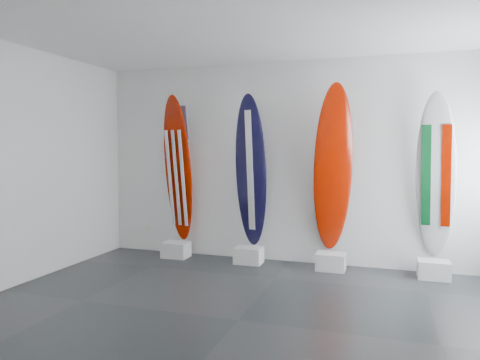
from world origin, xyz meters
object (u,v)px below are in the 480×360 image
(surfboard_italy, at_px, (436,177))
(surfboard_navy, at_px, (251,171))
(surfboard_usa, at_px, (178,169))
(surfboard_swiss, at_px, (333,169))

(surfboard_italy, bearing_deg, surfboard_navy, -170.58)
(surfboard_usa, height_order, surfboard_swiss, surfboard_swiss)
(surfboard_navy, height_order, surfboard_italy, surfboard_navy)
(surfboard_usa, distance_m, surfboard_italy, 3.75)
(surfboard_usa, xyz_separation_m, surfboard_navy, (1.20, 0.00, -0.01))
(surfboard_usa, distance_m, surfboard_navy, 1.20)
(surfboard_usa, xyz_separation_m, surfboard_italy, (3.75, 0.00, -0.05))
(surfboard_usa, height_order, surfboard_navy, surfboard_usa)
(surfboard_italy, bearing_deg, surfboard_usa, -170.58)
(surfboard_navy, bearing_deg, surfboard_usa, -168.35)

